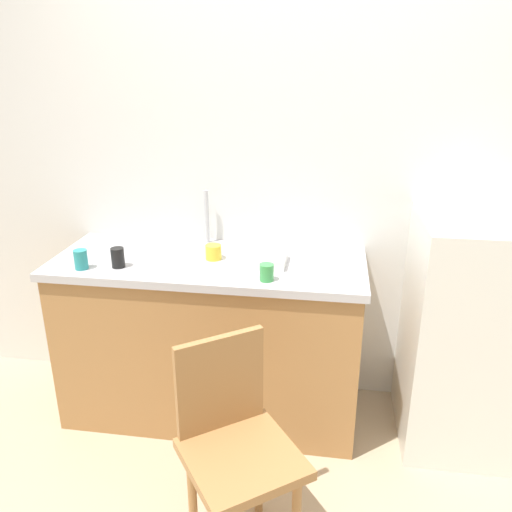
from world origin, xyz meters
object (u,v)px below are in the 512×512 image
Objects in this scene: chair at (235,442)px; cup_black at (118,258)px; cup_teal at (81,259)px; cup_yellow at (213,252)px; refrigerator at (471,334)px; dish_tray at (258,258)px; cup_green at (267,272)px.

cup_black is (-0.70, 0.66, 0.46)m from chair.
cup_teal is 1.17× the size of cup_yellow.
refrigerator is 1.34m from cup_yellow.
cup_teal reaches higher than dish_tray.
cup_teal reaches higher than cup_yellow.
cup_yellow is at bearing 142.87° from cup_green.
cup_yellow is at bearing 179.48° from refrigerator.
cup_teal is at bearing -166.56° from dish_tray.
cup_black reaches higher than dish_tray.
refrigerator reaches higher than cup_teal.
cup_teal is 0.64m from cup_yellow.
cup_teal is 1.21× the size of cup_green.
chair is 3.18× the size of dish_tray.
cup_yellow is 1.03× the size of cup_green.
cup_yellow is (-0.26, 0.84, 0.45)m from chair.
cup_teal is (-0.83, -0.20, 0.02)m from dish_tray.
dish_tray is 3.55× the size of cup_green.
refrigerator reaches higher than dish_tray.
cup_teal is 0.17m from cup_black.
cup_teal is 0.98× the size of cup_black.
dish_tray is at bearing 109.20° from cup_green.
refrigerator is at bearing -0.52° from cup_yellow.
cup_black is 1.23× the size of cup_green.
cup_yellow is 0.47m from cup_black.
dish_tray is 0.85m from cup_teal.
refrigerator is at bearing 5.39° from cup_black.
chair is (-1.03, -0.82, -0.09)m from refrigerator.
cup_yellow is (0.60, 0.22, -0.01)m from cup_teal.
cup_green reaches higher than chair.
cup_yellow is 0.84× the size of cup_black.
cup_green is at bearing -70.80° from dish_tray.
cup_green is at bearing -37.13° from cup_yellow.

